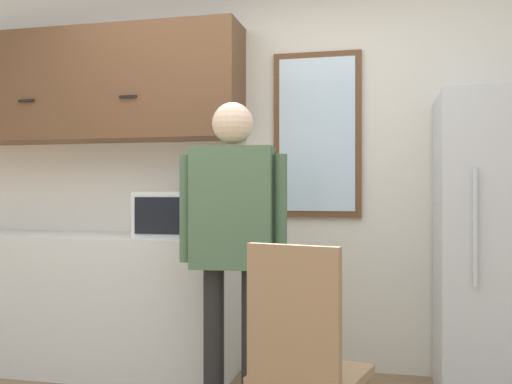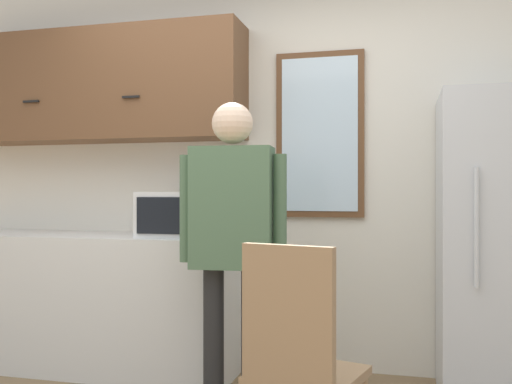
{
  "view_description": "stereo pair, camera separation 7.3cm",
  "coord_description": "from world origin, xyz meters",
  "views": [
    {
      "loc": [
        0.88,
        -2.04,
        1.18
      ],
      "look_at": [
        0.18,
        0.95,
        1.17
      ],
      "focal_mm": 40.0,
      "sensor_mm": 36.0,
      "label": 1
    },
    {
      "loc": [
        0.95,
        -2.03,
        1.18
      ],
      "look_at": [
        0.18,
        0.95,
        1.17
      ],
      "focal_mm": 40.0,
      "sensor_mm": 36.0,
      "label": 2
    }
  ],
  "objects": [
    {
      "name": "upper_cabinets",
      "position": [
        -1.14,
        1.54,
        1.9
      ],
      "size": [
        2.13,
        0.38,
        0.76
      ],
      "color": "brown"
    },
    {
      "name": "person",
      "position": [
        0.07,
        0.86,
        1.0
      ],
      "size": [
        0.58,
        0.26,
        1.65
      ],
      "rotation": [
        0.0,
        0.0,
        0.09
      ],
      "color": "black",
      "rests_on": "ground_plane"
    },
    {
      "name": "refrigerator",
      "position": [
        1.5,
        1.37,
        0.86
      ],
      "size": [
        0.71,
        0.72,
        1.72
      ],
      "color": "silver",
      "rests_on": "ground_plane"
    },
    {
      "name": "window",
      "position": [
        0.42,
        1.71,
        1.55
      ],
      "size": [
        0.58,
        0.05,
        1.09
      ],
      "color": "brown"
    },
    {
      "name": "chair",
      "position": [
        0.54,
        0.22,
        0.52
      ],
      "size": [
        0.51,
        0.51,
        0.97
      ],
      "rotation": [
        0.0,
        0.0,
        2.88
      ],
      "color": "#997551",
      "rests_on": "ground_plane"
    },
    {
      "name": "microwave",
      "position": [
        -0.4,
        1.35,
        1.03
      ],
      "size": [
        0.49,
        0.42,
        0.28
      ],
      "color": "white",
      "rests_on": "counter"
    },
    {
      "name": "counter",
      "position": [
        -1.14,
        1.4,
        0.44
      ],
      "size": [
        2.13,
        0.65,
        0.89
      ],
      "color": "silver",
      "rests_on": "ground_plane"
    },
    {
      "name": "back_wall",
      "position": [
        0.0,
        1.75,
        1.35
      ],
      "size": [
        6.0,
        0.06,
        2.7
      ],
      "color": "silver",
      "rests_on": "ground_plane"
    }
  ]
}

